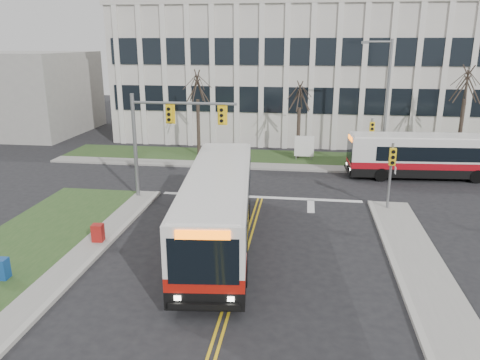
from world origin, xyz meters
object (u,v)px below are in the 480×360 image
Objects in this scene: bus_main at (219,209)px; bus_cross at (431,157)px; newspaper_box_red at (98,234)px; directory_sign at (304,147)px; streetlight at (385,97)px; newspaper_box_blue at (2,270)px.

bus_main is 1.15× the size of bus_cross.
bus_cross reaches higher than newspaper_box_red.
directory_sign is at bearing 57.08° from newspaper_box_red.
newspaper_box_red is (-14.83, -15.73, -4.72)m from streetlight.
directory_sign is 16.60m from bus_main.
bus_main is at bearing 4.71° from newspaper_box_red.
streetlight is 26.40m from newspaper_box_blue.
streetlight reaches higher than newspaper_box_blue.
newspaper_box_blue is (-17.04, -19.61, -4.72)m from streetlight.
directory_sign reaches higher than newspaper_box_blue.
bus_cross is (8.56, -3.50, 0.29)m from directory_sign.
directory_sign is 2.11× the size of newspaper_box_red.
newspaper_box_red is at bearing -133.31° from streetlight.
directory_sign is 0.18× the size of bus_cross.
bus_cross is 22.42m from newspaper_box_red.
streetlight is 22.13m from newspaper_box_red.
bus_cross reaches higher than newspaper_box_blue.
newspaper_box_red is at bearing -176.97° from bus_main.
bus_cross is at bearing 39.78° from bus_main.
bus_main is at bearing -48.25° from bus_cross.
streetlight is 0.84× the size of bus_cross.
bus_main reaches higher than newspaper_box_blue.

